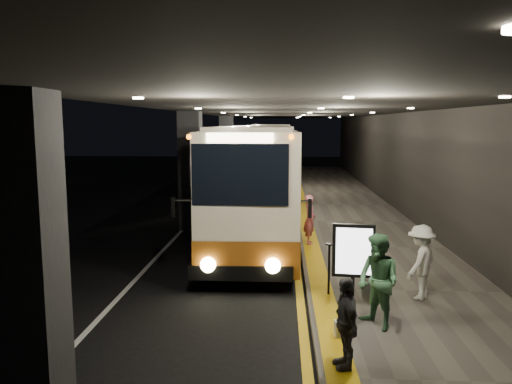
{
  "coord_description": "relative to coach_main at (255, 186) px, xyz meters",
  "views": [
    {
      "loc": [
        1.93,
        -14.37,
        3.96
      ],
      "look_at": [
        1.05,
        1.97,
        1.7
      ],
      "focal_mm": 35.0,
      "sensor_mm": 36.0,
      "label": 1
    }
  ],
  "objects": [
    {
      "name": "tactile_strip",
      "position": [
        1.87,
        2.4,
        -1.65
      ],
      "size": [
        0.5,
        50.0,
        0.01
      ],
      "primitive_type": "cube",
      "color": "gold",
      "rests_on": "sidewalk"
    },
    {
      "name": "info_sign",
      "position": [
        2.4,
        -7.03,
        -0.44
      ],
      "size": [
        0.85,
        0.22,
        1.8
      ],
      "rotation": [
        0.0,
        0.0,
        -0.13
      ],
      "color": "black",
      "rests_on": "sidewalk"
    },
    {
      "name": "support_columns",
      "position": [
        -2.48,
        1.4,
        0.4
      ],
      "size": [
        0.8,
        24.8,
        4.4
      ],
      "color": "black",
      "rests_on": "ground"
    },
    {
      "name": "terminal_wall",
      "position": [
        6.02,
        2.4,
        1.2
      ],
      "size": [
        0.1,
        50.0,
        6.0
      ],
      "primitive_type": "cube",
      "color": "black",
      "rests_on": "ground"
    },
    {
      "name": "coach_second",
      "position": [
        0.12,
        16.1,
        0.01
      ],
      "size": [
        2.85,
        12.09,
        3.78
      ],
      "rotation": [
        0.0,
        0.0,
        0.03
      ],
      "color": "beige",
      "rests_on": "ground"
    },
    {
      "name": "ground",
      "position": [
        -0.98,
        -2.6,
        -1.8
      ],
      "size": [
        90.0,
        90.0,
        0.0
      ],
      "primitive_type": "plane",
      "color": "black"
    },
    {
      "name": "passenger_waiting_grey",
      "position": [
        1.95,
        -9.5,
        -0.92
      ],
      "size": [
        0.58,
        0.92,
        1.46
      ],
      "primitive_type": "imported",
      "rotation": [
        0.0,
        0.0,
        -1.39
      ],
      "color": "#454449",
      "rests_on": "sidewalk"
    },
    {
      "name": "kerb_stripe_yellow",
      "position": [
        1.37,
        2.4,
        -1.8
      ],
      "size": [
        0.18,
        50.0,
        0.01
      ],
      "primitive_type": "cube",
      "color": "gold",
      "rests_on": "ground"
    },
    {
      "name": "passenger_boarding",
      "position": [
        1.82,
        -1.42,
        -0.87
      ],
      "size": [
        0.38,
        0.58,
        1.58
      ],
      "primitive_type": "imported",
      "rotation": [
        0.0,
        0.0,
        1.58
      ],
      "color": "#CB5F6E",
      "rests_on": "sidewalk"
    },
    {
      "name": "bag_plain",
      "position": [
        2.03,
        -8.4,
        -1.5
      ],
      "size": [
        0.27,
        0.18,
        0.32
      ],
      "primitive_type": "cube",
      "rotation": [
        0.0,
        0.0,
        0.14
      ],
      "color": "white",
      "rests_on": "sidewalk"
    },
    {
      "name": "passenger_waiting_green",
      "position": [
        2.74,
        -7.91,
        -0.76
      ],
      "size": [
        0.93,
        1.02,
        1.79
      ],
      "primitive_type": "imported",
      "rotation": [
        0.0,
        0.0,
        -0.98
      ],
      "color": "#42764E",
      "rests_on": "sidewalk"
    },
    {
      "name": "bag_polka",
      "position": [
        2.84,
        -6.19,
        -1.5
      ],
      "size": [
        0.27,
        0.15,
        0.31
      ],
      "primitive_type": "cube",
      "rotation": [
        0.0,
        0.0,
        0.17
      ],
      "color": "black",
      "rests_on": "sidewalk"
    },
    {
      "name": "lane_line_white",
      "position": [
        -2.78,
        2.4,
        -1.8
      ],
      "size": [
        0.12,
        50.0,
        0.01
      ],
      "primitive_type": "cube",
      "color": "silver",
      "rests_on": "ground"
    },
    {
      "name": "passenger_waiting_white",
      "position": [
        3.96,
        -6.28,
        -0.83
      ],
      "size": [
        1.04,
        1.14,
        1.64
      ],
      "primitive_type": "imported",
      "rotation": [
        0.0,
        0.0,
        -2.24
      ],
      "color": "white",
      "rests_on": "sidewalk"
    },
    {
      "name": "canopy",
      "position": [
        1.52,
        2.4,
        2.8
      ],
      "size": [
        9.0,
        50.0,
        0.4
      ],
      "primitive_type": "cube",
      "color": "black",
      "rests_on": "support_columns"
    },
    {
      "name": "coach_main",
      "position": [
        0.0,
        0.0,
        0.0
      ],
      "size": [
        2.74,
        12.13,
        3.76
      ],
      "rotation": [
        0.0,
        0.0,
        0.02
      ],
      "color": "beige",
      "rests_on": "ground"
    },
    {
      "name": "stanchion_post",
      "position": [
        2.0,
        -6.14,
        -1.07
      ],
      "size": [
        0.05,
        0.05,
        1.16
      ],
      "primitive_type": "cylinder",
      "color": "black",
      "rests_on": "sidewalk"
    },
    {
      "name": "sidewalk",
      "position": [
        3.77,
        2.4,
        -1.73
      ],
      "size": [
        4.5,
        50.0,
        0.15
      ],
      "primitive_type": "cube",
      "color": "#514C44",
      "rests_on": "ground"
    }
  ]
}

